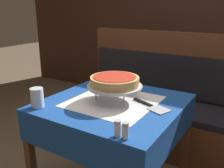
{
  "coord_description": "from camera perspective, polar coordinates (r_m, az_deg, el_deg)",
  "views": [
    {
      "loc": [
        0.81,
        -1.32,
        1.36
      ],
      "look_at": [
        -0.0,
        -0.02,
        0.89
      ],
      "focal_mm": 40.0,
      "sensor_mm": 36.0,
      "label": 1
    }
  ],
  "objects": [
    {
      "name": "dining_table_front",
      "position": [
        1.7,
        0.36,
        -7.67
      ],
      "size": [
        0.87,
        0.87,
        0.76
      ],
      "color": "#194799",
      "rests_on": "ground_plane"
    },
    {
      "name": "dining_table_rear",
      "position": [
        3.11,
        17.48,
        3.32
      ],
      "size": [
        0.66,
        0.66,
        0.76
      ],
      "color": "#194799",
      "rests_on": "ground_plane"
    },
    {
      "name": "pizza_server",
      "position": [
        1.59,
        9.0,
        -5.01
      ],
      "size": [
        0.28,
        0.16,
        0.01
      ],
      "color": "#BCBCC1",
      "rests_on": "dining_table_front"
    },
    {
      "name": "salt_shaker",
      "position": [
        1.22,
        1.32,
        -10.13
      ],
      "size": [
        0.04,
        0.04,
        0.08
      ],
      "color": "silver",
      "rests_on": "dining_table_front"
    },
    {
      "name": "condiment_caddy",
      "position": [
        3.05,
        17.3,
        5.92
      ],
      "size": [
        0.11,
        0.11,
        0.17
      ],
      "color": "black",
      "rests_on": "dining_table_rear"
    },
    {
      "name": "pizza_pan_stand",
      "position": [
        1.64,
        0.56,
        -0.59
      ],
      "size": [
        0.36,
        0.36,
        0.11
      ],
      "color": "#ADADB2",
      "rests_on": "dining_table_front"
    },
    {
      "name": "water_glass_near",
      "position": [
        1.61,
        -16.75,
        -3.02
      ],
      "size": [
        0.08,
        0.08,
        0.12
      ],
      "color": "silver",
      "rests_on": "dining_table_front"
    },
    {
      "name": "pepper_shaker",
      "position": [
        1.2,
        3.11,
        -10.63
      ],
      "size": [
        0.03,
        0.03,
        0.08
      ],
      "color": "silver",
      "rests_on": "dining_table_front"
    },
    {
      "name": "deep_dish_pizza",
      "position": [
        1.62,
        0.56,
        0.76
      ],
      "size": [
        0.32,
        0.32,
        0.06
      ],
      "color": "tan",
      "rests_on": "pizza_pan_stand"
    },
    {
      "name": "booth_bench",
      "position": [
        2.61,
        9.05,
        -6.36
      ],
      "size": [
        1.57,
        0.54,
        1.13
      ],
      "color": "brown",
      "rests_on": "ground_plane"
    },
    {
      "name": "back_wall_panel",
      "position": [
        3.51,
        19.17,
        13.73
      ],
      "size": [
        6.0,
        0.04,
        2.4
      ],
      "primitive_type": "cube",
      "color": "#3D2319",
      "rests_on": "ground_plane"
    }
  ]
}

